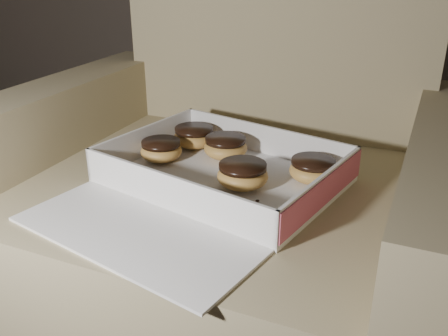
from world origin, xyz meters
name	(u,v)px	position (x,y,z in m)	size (l,w,h in m)	color
armchair	(232,218)	(0.15, 1.06, 0.30)	(0.90, 0.76, 0.94)	#8A7958
bakery_box	(212,183)	(0.16, 0.94, 0.44)	(0.49, 0.55, 0.07)	white
donut_a	(226,147)	(0.13, 1.07, 0.45)	(0.09, 0.09, 0.04)	gold
donut_b	(243,174)	(0.21, 0.96, 0.46)	(0.09, 0.09, 0.05)	gold
donut_c	(161,150)	(0.01, 1.01, 0.45)	(0.08, 0.08, 0.04)	gold
donut_d	(194,136)	(0.04, 1.10, 0.45)	(0.09, 0.09, 0.04)	gold
donut_e	(313,169)	(0.32, 1.03, 0.45)	(0.09, 0.09, 0.04)	gold
crumb_a	(257,201)	(0.25, 0.91, 0.43)	(0.01, 0.01, 0.00)	black
crumb_b	(200,198)	(0.16, 0.88, 0.43)	(0.01, 0.01, 0.00)	black
crumb_c	(171,198)	(0.12, 0.86, 0.43)	(0.01, 0.01, 0.00)	black
crumb_d	(118,182)	(-0.01, 0.88, 0.43)	(0.01, 0.01, 0.00)	black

